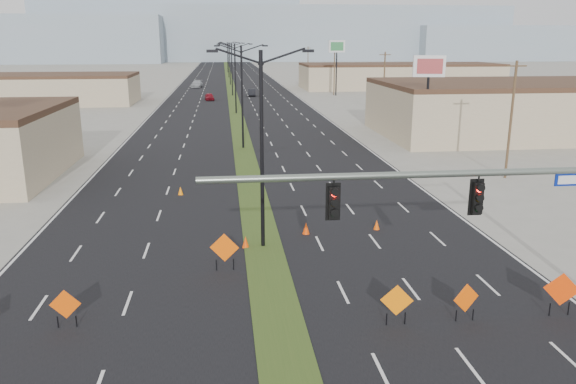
{
  "coord_description": "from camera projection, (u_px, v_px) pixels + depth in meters",
  "views": [
    {
      "loc": [
        -1.85,
        -15.63,
        10.43
      ],
      "look_at": [
        1.2,
        10.93,
        3.2
      ],
      "focal_mm": 35.0,
      "sensor_mm": 36.0,
      "label": 1
    }
  ],
  "objects": [
    {
      "name": "cone_3",
      "position": [
        180.0,
        191.0,
        39.13
      ],
      "size": [
        0.38,
        0.38,
        0.61
      ],
      "primitive_type": "cone",
      "rotation": [
        0.0,
        0.0,
        0.06
      ],
      "color": "orange",
      "rests_on": "ground"
    },
    {
      "name": "road_surface",
      "position": [
        232.0,
        94.0,
        113.82
      ],
      "size": [
        25.0,
        400.0,
        0.02
      ],
      "primitive_type": "cube",
      "color": "black",
      "rests_on": "ground"
    },
    {
      "name": "construction_sign_4",
      "position": [
        397.0,
        302.0,
        21.03
      ],
      "size": [
        1.22,
        0.26,
        1.64
      ],
      "rotation": [
        0.0,
        0.0,
        -0.18
      ],
      "color": "orange",
      "rests_on": "ground"
    },
    {
      "name": "pole_sign_east_far",
      "position": [
        337.0,
        50.0,
        108.09
      ],
      "size": [
        3.38,
        1.33,
        10.51
      ],
      "rotation": [
        0.0,
        0.0,
        0.29
      ],
      "color": "black",
      "rests_on": "ground"
    },
    {
      "name": "streetlight_5",
      "position": [
        228.0,
        59.0,
        162.28
      ],
      "size": [
        5.15,
        0.24,
        10.02
      ],
      "color": "black",
      "rests_on": "ground"
    },
    {
      "name": "streetlight_0",
      "position": [
        262.0,
        144.0,
        28.01
      ],
      "size": [
        5.15,
        0.24,
        10.02
      ],
      "color": "black",
      "rests_on": "ground"
    },
    {
      "name": "mesa_backdrop",
      "position": [
        171.0,
        30.0,
        317.35
      ],
      "size": [
        140.0,
        50.0,
        32.0
      ],
      "primitive_type": "cube",
      "color": "#8A9FAC",
      "rests_on": "ground"
    },
    {
      "name": "streetlight_2",
      "position": [
        235.0,
        76.0,
        81.72
      ],
      "size": [
        5.15,
        0.24,
        10.02
      ],
      "color": "black",
      "rests_on": "ground"
    },
    {
      "name": "building_se_far",
      "position": [
        399.0,
        77.0,
        126.94
      ],
      "size": [
        44.0,
        16.0,
        5.0
      ],
      "primitive_type": "cube",
      "color": "tan",
      "rests_on": "ground"
    },
    {
      "name": "pole_sign_east_near",
      "position": [
        429.0,
        74.0,
        52.61
      ],
      "size": [
        2.98,
        0.89,
        9.11
      ],
      "rotation": [
        0.0,
        0.0,
        -0.19
      ],
      "color": "black",
      "rests_on": "ground"
    },
    {
      "name": "utility_pole_2",
      "position": [
        334.0,
        71.0,
        110.01
      ],
      "size": [
        1.6,
        0.2,
        9.0
      ],
      "color": "#4C3823",
      "rests_on": "ground"
    },
    {
      "name": "streetlight_4",
      "position": [
        230.0,
        62.0,
        135.43
      ],
      "size": [
        5.15,
        0.24,
        10.02
      ],
      "color": "black",
      "rests_on": "ground"
    },
    {
      "name": "construction_sign_5",
      "position": [
        562.0,
        291.0,
        21.72
      ],
      "size": [
        1.27,
        0.52,
        1.8
      ],
      "rotation": [
        0.0,
        0.0,
        -0.36
      ],
      "color": "#EB3904",
      "rests_on": "ground"
    },
    {
      "name": "utility_pole_1",
      "position": [
        384.0,
        84.0,
        76.44
      ],
      "size": [
        1.6,
        0.2,
        9.0
      ],
      "color": "#4C3823",
      "rests_on": "ground"
    },
    {
      "name": "cone_0",
      "position": [
        306.0,
        228.0,
        31.18
      ],
      "size": [
        0.46,
        0.46,
        0.67
      ],
      "primitive_type": "cone",
      "rotation": [
        0.0,
        0.0,
        -0.17
      ],
      "color": "#E83E04",
      "rests_on": "ground"
    },
    {
      "name": "utility_pole_0",
      "position": [
        511.0,
        118.0,
        42.87
      ],
      "size": [
        1.6,
        0.2,
        9.0
      ],
      "color": "#4C3823",
      "rests_on": "ground"
    },
    {
      "name": "car_mid",
      "position": [
        252.0,
        93.0,
        108.97
      ],
      "size": [
        1.57,
        4.05,
        1.32
      ],
      "primitive_type": "imported",
      "rotation": [
        0.0,
        0.0,
        -0.04
      ],
      "color": "black",
      "rests_on": "ground"
    },
    {
      "name": "building_se_near",
      "position": [
        539.0,
        110.0,
        64.1
      ],
      "size": [
        36.0,
        18.0,
        5.5
      ],
      "primitive_type": "cube",
      "color": "tan",
      "rests_on": "ground"
    },
    {
      "name": "streetlight_1",
      "position": [
        242.0,
        94.0,
        54.87
      ],
      "size": [
        5.15,
        0.24,
        10.02
      ],
      "color": "black",
      "rests_on": "ground"
    },
    {
      "name": "car_left",
      "position": [
        209.0,
        97.0,
        101.24
      ],
      "size": [
        1.93,
        3.89,
        1.28
      ],
      "primitive_type": "imported",
      "rotation": [
        0.0,
        0.0,
        0.12
      ],
      "color": "maroon",
      "rests_on": "ground"
    },
    {
      "name": "building_sw_far",
      "position": [
        45.0,
        90.0,
        95.33
      ],
      "size": [
        30.0,
        14.0,
        4.5
      ],
      "primitive_type": "cube",
      "color": "tan",
      "rests_on": "ground"
    },
    {
      "name": "mesa_center",
      "position": [
        298.0,
        34.0,
        306.39
      ],
      "size": [
        220.0,
        50.0,
        28.0
      ],
      "primitive_type": "cube",
      "color": "#8A9FAC",
      "rests_on": "ground"
    },
    {
      "name": "streetlight_6",
      "position": [
        227.0,
        56.0,
        189.14
      ],
      "size": [
        5.15,
        0.24,
        10.02
      ],
      "color": "black",
      "rests_on": "ground"
    },
    {
      "name": "construction_sign_1",
      "position": [
        65.0,
        306.0,
        20.86
      ],
      "size": [
        1.15,
        0.05,
        1.53
      ],
      "rotation": [
        0.0,
        0.0,
        -0.0
      ],
      "color": "#E94D04",
      "rests_on": "ground"
    },
    {
      "name": "construction_sign_2",
      "position": [
        224.0,
        249.0,
        26.05
      ],
      "size": [
        1.35,
        0.28,
        1.82
      ],
      "rotation": [
        0.0,
        0.0,
        -0.18
      ],
      "color": "#F25605",
      "rests_on": "ground"
    },
    {
      "name": "car_far",
      "position": [
        197.0,
        84.0,
        128.98
      ],
      "size": [
        2.71,
        5.59,
        1.57
      ],
      "primitive_type": "imported",
      "rotation": [
        0.0,
        0.0,
        -0.1
      ],
      "color": "#A8ADB2",
      "rests_on": "ground"
    },
    {
      "name": "streetlight_3",
      "position": [
        232.0,
        67.0,
        108.57
      ],
      "size": [
        5.15,
        0.24,
        10.02
      ],
      "color": "black",
      "rests_on": "ground"
    },
    {
      "name": "utility_pole_3",
      "position": [
        308.0,
        64.0,
        143.58
      ],
      "size": [
        1.6,
        0.2,
        9.0
      ],
      "color": "#4C3823",
      "rests_on": "ground"
    },
    {
      "name": "signal_mast",
      "position": [
        527.0,
        208.0,
        19.52
      ],
      "size": [
        16.3,
        0.6,
        8.0
      ],
      "color": "slate",
      "rests_on": "ground"
    },
    {
      "name": "median_strip",
      "position": [
        232.0,
        94.0,
        113.82
      ],
      "size": [
        2.0,
        400.0,
        0.04
      ],
      "primitive_type": "cube",
      "color": "#314B1A",
      "rests_on": "ground"
    },
    {
      "name": "ground",
      "position": [
        290.0,
        378.0,
        17.92
      ],
      "size": [
        600.0,
        600.0,
        0.0
      ],
      "primitive_type": "plane",
      "color": "gray",
      "rests_on": "ground"
    },
    {
      "name": "cone_1",
      "position": [
        246.0,
        242.0,
        29.14
      ],
      "size": [
        0.48,
        0.48,
        0.63
      ],
      "primitive_type": "cone",
      "rotation": [
        0.0,
        0.0,
        0.34
      ],
      "color": "#E74304",
      "rests_on": "ground"
    },
    {
      "name": "mesa_east",
      "position": [
        549.0,
        43.0,
        313.5
      ],
      "size": [
        160.0,
        50.0,
        18.0
      ],
      "primitive_type": "cube",
      "color": "#8A9FAC",
      "rests_on": "ground"
    },
    {
      "name": "cone_2",
      "position": [
        377.0,
        225.0,
        31.93
      ],
      "size": [
        0.46,
        0.46,
        0.58
      ],
      "primitive_type": "cone",
      "rotation": [
        0.0,
        0.0,
        -0.41
      ],
      "color": "#F95205",
      "rests_on": "ground"
    },
    {
      "name": "construction_sign_3",
      "position": [
        466.0,
        299.0,
        21.34
      ],
      "size": [
        1.12,
        0.37,
        1.55
      ],
      "rotation": [
        0.0,
        0.0,
        0.29
      ],
      "color": "#F15105",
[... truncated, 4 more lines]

